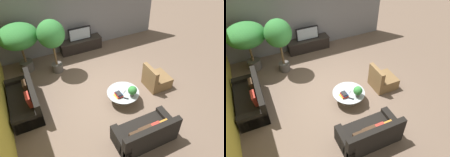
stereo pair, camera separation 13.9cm
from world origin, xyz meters
The scene contains 14 objects.
ground_plane centered at (0.00, 0.00, 0.00)m, with size 24.00×24.00×0.00m, color brown.
back_wall_stone centered at (0.00, 3.26, 1.50)m, with size 7.40×0.12×3.00m, color slate.
media_console centered at (0.05, 2.94, 0.27)m, with size 1.80×0.50×0.52m.
television centered at (0.05, 2.94, 0.79)m, with size 0.95×0.13×0.55m.
coffee_table centered at (0.21, -0.58, 0.27)m, with size 1.04×1.04×0.39m.
couch_by_wall centered at (-2.68, 0.51, 0.28)m, with size 0.84×1.98×0.84m.
couch_near_entry centered at (0.03, -2.17, 0.29)m, with size 1.67×0.84×0.84m.
armchair_wicker centered at (1.60, -0.43, 0.27)m, with size 0.80×0.76×0.86m.
potted_palm_tall centered at (-2.30, 2.52, 1.40)m, with size 1.39×1.39×1.89m.
potted_palm_corner centered at (-1.27, 1.94, 1.51)m, with size 0.95×0.95×2.09m.
potted_plant_tabletop centered at (0.39, -0.83, 0.59)m, with size 0.28×0.28×0.36m.
book_stack centered at (0.01, -0.66, 0.44)m, with size 0.27×0.29×0.13m.
remote_black centered at (0.15, -0.87, 0.40)m, with size 0.04×0.16×0.02m, color black.
remote_silver centered at (0.25, -0.58, 0.40)m, with size 0.04×0.16×0.02m, color gray.
Camera 2 is at (-2.21, -5.02, 5.20)m, focal length 35.00 mm.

